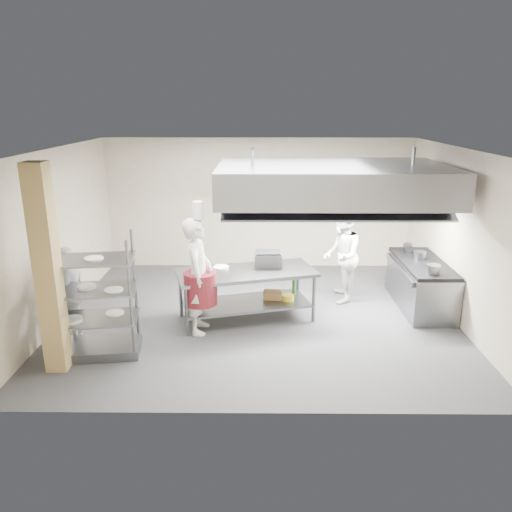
{
  "coord_description": "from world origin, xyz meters",
  "views": [
    {
      "loc": [
        0.04,
        -8.4,
        3.7
      ],
      "look_at": [
        -0.04,
        0.2,
        1.09
      ],
      "focal_mm": 35.0,
      "sensor_mm": 36.0,
      "label": 1
    }
  ],
  "objects_px": {
    "chef_line": "(341,256)",
    "chef_plating": "(71,294)",
    "island": "(246,295)",
    "stockpot": "(420,255)",
    "griddle": "(268,259)",
    "pass_rack": "(94,296)",
    "cooking_range": "(420,285)",
    "chef_head": "(198,276)"
  },
  "relations": [
    {
      "from": "island",
      "to": "stockpot",
      "type": "bearing_deg",
      "value": -2.51
    },
    {
      "from": "cooking_range",
      "to": "pass_rack",
      "type": "bearing_deg",
      "value": -160.9
    },
    {
      "from": "chef_head",
      "to": "pass_rack",
      "type": "bearing_deg",
      "value": 119.99
    },
    {
      "from": "pass_rack",
      "to": "chef_head",
      "type": "bearing_deg",
      "value": 21.02
    },
    {
      "from": "cooking_range",
      "to": "chef_line",
      "type": "height_order",
      "value": "chef_line"
    },
    {
      "from": "griddle",
      "to": "stockpot",
      "type": "xyz_separation_m",
      "value": [
        2.87,
        0.45,
        -0.05
      ]
    },
    {
      "from": "pass_rack",
      "to": "cooking_range",
      "type": "bearing_deg",
      "value": 11.25
    },
    {
      "from": "stockpot",
      "to": "chef_line",
      "type": "bearing_deg",
      "value": 173.88
    },
    {
      "from": "pass_rack",
      "to": "chef_plating",
      "type": "xyz_separation_m",
      "value": [
        -0.53,
        0.45,
        -0.15
      ]
    },
    {
      "from": "cooking_range",
      "to": "stockpot",
      "type": "bearing_deg",
      "value": 101.29
    },
    {
      "from": "pass_rack",
      "to": "stockpot",
      "type": "bearing_deg",
      "value": 12.56
    },
    {
      "from": "pass_rack",
      "to": "chef_line",
      "type": "xyz_separation_m",
      "value": [
        4.07,
        2.21,
        -0.03
      ]
    },
    {
      "from": "chef_head",
      "to": "stockpot",
      "type": "bearing_deg",
      "value": -71.83
    },
    {
      "from": "griddle",
      "to": "chef_line",
      "type": "bearing_deg",
      "value": 22.42
    },
    {
      "from": "island",
      "to": "pass_rack",
      "type": "xyz_separation_m",
      "value": [
        -2.26,
        -1.31,
        0.48
      ]
    },
    {
      "from": "cooking_range",
      "to": "chef_plating",
      "type": "xyz_separation_m",
      "value": [
        -6.07,
        -1.47,
        0.37
      ]
    },
    {
      "from": "chef_plating",
      "to": "island",
      "type": "bearing_deg",
      "value": 106.06
    },
    {
      "from": "griddle",
      "to": "cooking_range",
      "type": "bearing_deg",
      "value": 5.47
    },
    {
      "from": "island",
      "to": "chef_plating",
      "type": "xyz_separation_m",
      "value": [
        -2.79,
        -0.85,
        0.34
      ]
    },
    {
      "from": "cooking_range",
      "to": "griddle",
      "type": "height_order",
      "value": "griddle"
    },
    {
      "from": "cooking_range",
      "to": "griddle",
      "type": "distance_m",
      "value": 2.98
    },
    {
      "from": "chef_line",
      "to": "chef_plating",
      "type": "xyz_separation_m",
      "value": [
        -4.59,
        -1.76,
        -0.12
      ]
    },
    {
      "from": "island",
      "to": "stockpot",
      "type": "xyz_separation_m",
      "value": [
        3.26,
        0.75,
        0.52
      ]
    },
    {
      "from": "chef_head",
      "to": "chef_plating",
      "type": "height_order",
      "value": "chef_head"
    },
    {
      "from": "chef_head",
      "to": "chef_plating",
      "type": "relative_size",
      "value": 1.24
    },
    {
      "from": "island",
      "to": "stockpot",
      "type": "distance_m",
      "value": 3.39
    },
    {
      "from": "pass_rack",
      "to": "chef_line",
      "type": "distance_m",
      "value": 4.63
    },
    {
      "from": "island",
      "to": "pass_rack",
      "type": "distance_m",
      "value": 2.65
    },
    {
      "from": "pass_rack",
      "to": "stockpot",
      "type": "distance_m",
      "value": 5.89
    },
    {
      "from": "chef_line",
      "to": "pass_rack",
      "type": "bearing_deg",
      "value": -53.57
    },
    {
      "from": "chef_plating",
      "to": "griddle",
      "type": "height_order",
      "value": "chef_plating"
    },
    {
      "from": "island",
      "to": "stockpot",
      "type": "height_order",
      "value": "stockpot"
    },
    {
      "from": "chef_line",
      "to": "griddle",
      "type": "xyz_separation_m",
      "value": [
        -1.42,
        -0.61,
        0.12
      ]
    },
    {
      "from": "chef_line",
      "to": "chef_plating",
      "type": "relative_size",
      "value": 1.15
    },
    {
      "from": "island",
      "to": "cooking_range",
      "type": "distance_m",
      "value": 3.34
    },
    {
      "from": "island",
      "to": "chef_head",
      "type": "height_order",
      "value": "chef_head"
    },
    {
      "from": "island",
      "to": "griddle",
      "type": "distance_m",
      "value": 0.75
    },
    {
      "from": "cooking_range",
      "to": "stockpot",
      "type": "height_order",
      "value": "stockpot"
    },
    {
      "from": "cooking_range",
      "to": "island",
      "type": "bearing_deg",
      "value": -169.41
    },
    {
      "from": "chef_head",
      "to": "griddle",
      "type": "relative_size",
      "value": 4.04
    },
    {
      "from": "island",
      "to": "cooking_range",
      "type": "height_order",
      "value": "island"
    },
    {
      "from": "pass_rack",
      "to": "cooking_range",
      "type": "distance_m",
      "value": 5.89
    }
  ]
}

